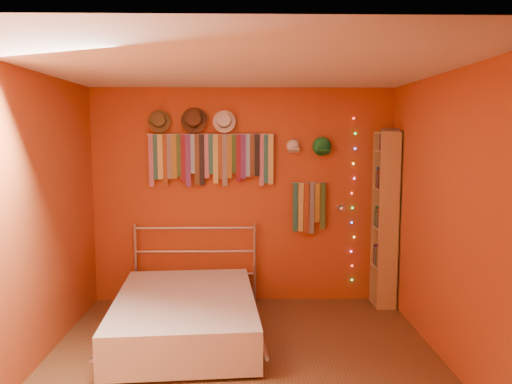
{
  "coord_description": "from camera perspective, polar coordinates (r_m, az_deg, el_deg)",
  "views": [
    {
      "loc": [
        0.03,
        -4.03,
        1.97
      ],
      "look_at": [
        0.13,
        0.9,
        1.4
      ],
      "focal_mm": 35.0,
      "sensor_mm": 36.0,
      "label": 1
    }
  ],
  "objects": [
    {
      "name": "cap_green",
      "position": [
        5.8,
        7.53,
        5.17
      ],
      "size": [
        0.2,
        0.25,
        0.2
      ],
      "color": "#1A7630",
      "rests_on": "back_wall"
    },
    {
      "name": "cap_white",
      "position": [
        5.76,
        4.27,
        5.25
      ],
      "size": [
        0.17,
        0.21,
        0.17
      ],
      "color": "white",
      "rests_on": "back_wall"
    },
    {
      "name": "reading_lamp",
      "position": [
        5.7,
        9.73,
        -1.84
      ],
      "size": [
        0.08,
        0.33,
        0.1
      ],
      "color": "#B6B6BB",
      "rests_on": "back_wall"
    },
    {
      "name": "right_wall",
      "position": [
        4.44,
        21.64,
        -3.16
      ],
      "size": [
        0.02,
        3.5,
        2.5
      ],
      "primitive_type": "cube",
      "color": "#9F3A19",
      "rests_on": "ground"
    },
    {
      "name": "bookshelf",
      "position": [
        5.87,
        14.95,
        -2.92
      ],
      "size": [
        0.25,
        0.34,
        2.0
      ],
      "color": "#B0864F",
      "rests_on": "ground"
    },
    {
      "name": "back_wall",
      "position": [
        5.83,
        -1.45,
        -0.46
      ],
      "size": [
        3.5,
        0.02,
        2.5
      ],
      "primitive_type": "cube",
      "color": "#9F3A19",
      "rests_on": "ground"
    },
    {
      "name": "left_wall",
      "position": [
        4.47,
        -24.67,
        -3.25
      ],
      "size": [
        0.02,
        3.5,
        2.5
      ],
      "primitive_type": "cube",
      "color": "#9F3A19",
      "rests_on": "ground"
    },
    {
      "name": "ground",
      "position": [
        4.49,
        -1.53,
        -19.39
      ],
      "size": [
        3.5,
        3.5,
        0.0
      ],
      "primitive_type": "plane",
      "color": "brown",
      "rests_on": "ground"
    },
    {
      "name": "tie_rack",
      "position": [
        5.74,
        -5.2,
        4.03
      ],
      "size": [
        1.45,
        0.03,
        0.61
      ],
      "color": "#B6B6BB",
      "rests_on": "back_wall"
    },
    {
      "name": "fedora_white",
      "position": [
        5.7,
        -3.67,
        8.12
      ],
      "size": [
        0.26,
        0.14,
        0.26
      ],
      "rotation": [
        1.36,
        0.0,
        0.0
      ],
      "color": "silver",
      "rests_on": "back_wall"
    },
    {
      "name": "fedora_olive",
      "position": [
        5.78,
        -11.03,
        7.98
      ],
      "size": [
        0.26,
        0.14,
        0.25
      ],
      "rotation": [
        1.36,
        0.0,
        0.0
      ],
      "color": "brown",
      "rests_on": "back_wall"
    },
    {
      "name": "bed",
      "position": [
        5.05,
        -8.07,
        -13.71
      ],
      "size": [
        1.55,
        1.99,
        0.94
      ],
      "rotation": [
        0.0,
        0.0,
        0.07
      ],
      "color": "#B6B6BB",
      "rests_on": "ground"
    },
    {
      "name": "small_tie_rack",
      "position": [
        5.82,
        6.05,
        -1.57
      ],
      "size": [
        0.4,
        0.03,
        0.6
      ],
      "color": "#B6B6BB",
      "rests_on": "back_wall"
    },
    {
      "name": "ceiling",
      "position": [
        4.07,
        -1.65,
        14.11
      ],
      "size": [
        3.5,
        3.5,
        0.02
      ],
      "primitive_type": "cube",
      "color": "white",
      "rests_on": "back_wall"
    },
    {
      "name": "fairy_lights",
      "position": [
        5.93,
        11.03,
        -0.98
      ],
      "size": [
        0.06,
        0.02,
        1.93
      ],
      "color": "#FF3333",
      "rests_on": "back_wall"
    },
    {
      "name": "fedora_brown",
      "position": [
        5.72,
        -7.14,
        8.23
      ],
      "size": [
        0.3,
        0.16,
        0.29
      ],
      "rotation": [
        1.36,
        0.0,
        0.0
      ],
      "color": "#482D1A",
      "rests_on": "back_wall"
    }
  ]
}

